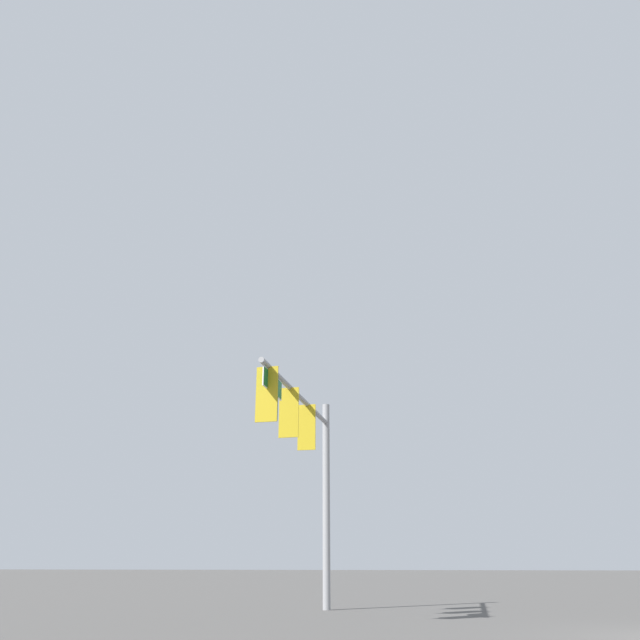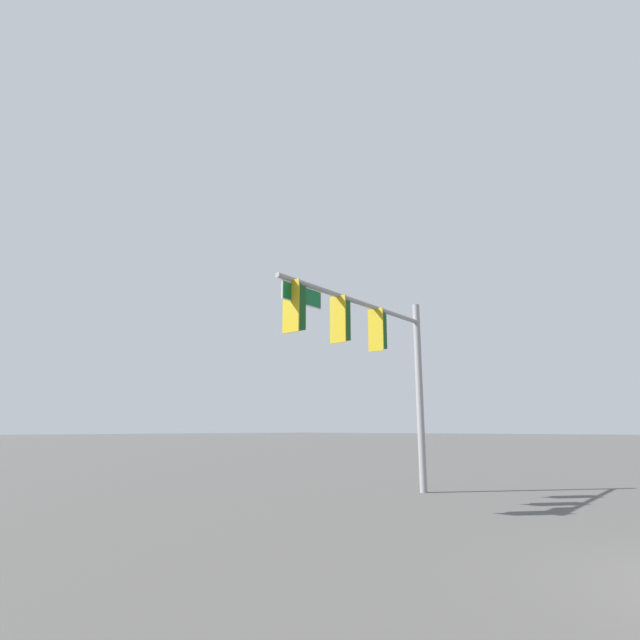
{
  "view_description": "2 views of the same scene",
  "coord_description": "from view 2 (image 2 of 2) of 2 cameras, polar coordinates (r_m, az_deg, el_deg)",
  "views": [
    {
      "loc": [
        13.29,
        -3.66,
        1.21
      ],
      "look_at": [
        -1.38,
        -7.71,
        7.22
      ],
      "focal_mm": 35.0,
      "sensor_mm": 36.0,
      "label": 1
    },
    {
      "loc": [
        8.49,
        -0.26,
        1.98
      ],
      "look_at": [
        -1.96,
        -9.52,
        5.03
      ],
      "focal_mm": 28.0,
      "sensor_mm": 36.0,
      "label": 2
    }
  ],
  "objects": [
    {
      "name": "signal_pole_near",
      "position": [
        14.77,
        6.07,
        -3.0
      ],
      "size": [
        6.97,
        0.69,
        6.15
      ],
      "color": "gray",
      "rests_on": "ground_plane"
    }
  ]
}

